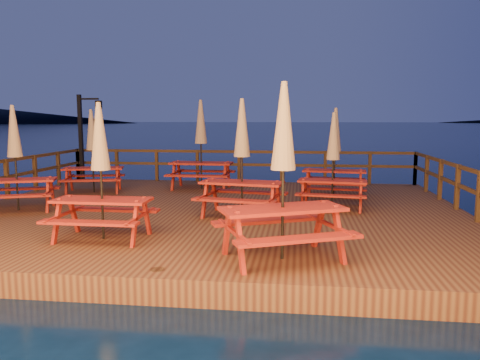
{
  "coord_description": "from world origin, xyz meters",
  "views": [
    {
      "loc": [
        2.03,
        -11.03,
        2.62
      ],
      "look_at": [
        0.57,
        0.6,
        1.04
      ],
      "focal_mm": 35.0,
      "sensor_mm": 36.0,
      "label": 1
    }
  ],
  "objects_px": {
    "picnic_table_1": "(283,169)",
    "picnic_table_2": "(335,151)",
    "lamp_post": "(85,130)",
    "picnic_table_0": "(101,169)"
  },
  "relations": [
    {
      "from": "picnic_table_1",
      "to": "picnic_table_2",
      "type": "distance_m",
      "value": 6.26
    },
    {
      "from": "picnic_table_2",
      "to": "lamp_post",
      "type": "bearing_deg",
      "value": 171.86
    },
    {
      "from": "lamp_post",
      "to": "picnic_table_1",
      "type": "bearing_deg",
      "value": -49.44
    },
    {
      "from": "picnic_table_0",
      "to": "picnic_table_2",
      "type": "distance_m",
      "value": 7.0
    },
    {
      "from": "lamp_post",
      "to": "picnic_table_1",
      "type": "distance_m",
      "value": 11.06
    },
    {
      "from": "lamp_post",
      "to": "picnic_table_1",
      "type": "xyz_separation_m",
      "value": [
        7.19,
        -8.4,
        -0.36
      ]
    },
    {
      "from": "picnic_table_1",
      "to": "picnic_table_2",
      "type": "xyz_separation_m",
      "value": [
        1.24,
        6.14,
        -0.14
      ]
    },
    {
      "from": "picnic_table_0",
      "to": "picnic_table_2",
      "type": "relative_size",
      "value": 1.0
    },
    {
      "from": "lamp_post",
      "to": "picnic_table_0",
      "type": "height_order",
      "value": "lamp_post"
    },
    {
      "from": "picnic_table_0",
      "to": "picnic_table_1",
      "type": "height_order",
      "value": "picnic_table_1"
    }
  ]
}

